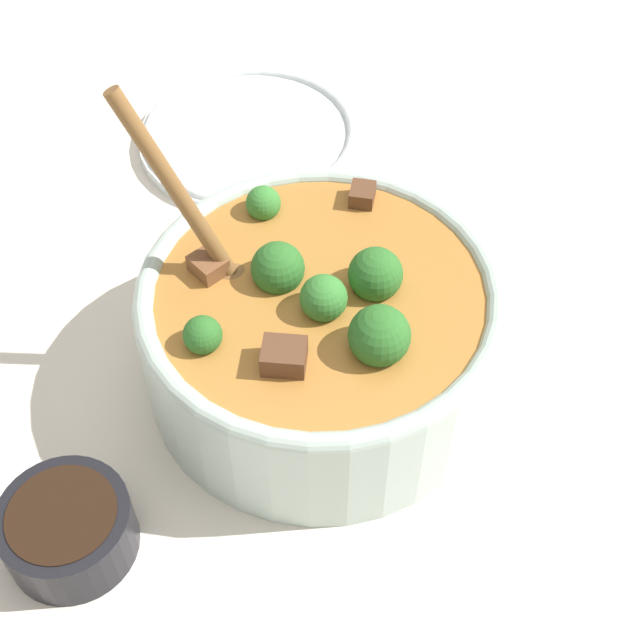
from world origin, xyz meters
name	(u,v)px	position (x,y,z in m)	size (l,w,h in m)	color
ground_plane	(320,375)	(0.00, 0.00, 0.00)	(4.00, 4.00, 0.00)	silver
stew_bowl	(320,326)	(0.00, 0.00, 0.06)	(0.27, 0.27, 0.25)	#B2C6BC
condiment_bowl	(67,528)	(0.23, 0.04, 0.03)	(0.09, 0.09, 0.05)	black
empty_plate	(251,135)	(-0.09, -0.29, 0.01)	(0.23, 0.23, 0.02)	white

